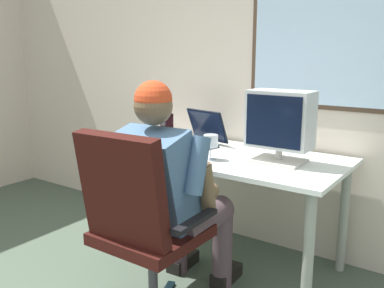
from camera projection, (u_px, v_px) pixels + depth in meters
name	position (u px, v px, depth m)	size (l,w,h in m)	color
wall_rear	(246.00, 42.00, 2.96)	(5.24, 0.08, 2.87)	beige
desk	(221.00, 168.00, 2.73)	(1.55, 0.76, 0.73)	gray
office_chair	(138.00, 219.00, 2.04)	(0.61, 0.62, 1.02)	black
person_seated	(170.00, 190.00, 2.24)	(0.54, 0.78, 1.24)	#554147
crt_monitor	(280.00, 122.00, 2.44)	(0.37, 0.23, 0.42)	beige
laptop	(198.00, 136.00, 2.94)	(0.39, 0.40, 0.24)	black
wine_glass	(211.00, 142.00, 2.54)	(0.09, 0.09, 0.15)	silver
desk_speaker	(167.00, 126.00, 3.15)	(0.06, 0.09, 0.19)	black
coffee_mug	(147.00, 143.00, 2.79)	(0.08, 0.08, 0.10)	beige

